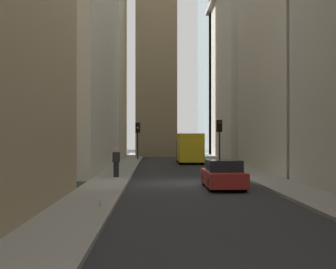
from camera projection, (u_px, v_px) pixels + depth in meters
name	position (u px, v px, depth m)	size (l,w,h in m)	color
ground_plane	(190.00, 183.00, 26.15)	(135.00, 135.00, 0.00)	#262628
sidewalk_right	(108.00, 182.00, 26.02)	(90.00, 2.20, 0.14)	gray
sidewalk_left	(271.00, 181.00, 26.28)	(90.00, 2.20, 0.14)	gray
building_left_far	(260.00, 60.00, 56.47)	(19.17, 10.50, 23.26)	beige
building_left_midfar	(324.00, 5.00, 35.29)	(15.72, 10.50, 24.73)	beige
building_right_far	(81.00, 20.00, 55.95)	(14.63, 10.50, 32.58)	beige
building_right_midfar	(41.00, 20.00, 36.07)	(18.22, 10.00, 22.76)	beige
church_spire	(156.00, 8.00, 61.55)	(5.72, 5.72, 36.86)	#9E8966
delivery_truck	(190.00, 148.00, 45.53)	(6.46, 2.25, 2.84)	yellow
sedan_red	(223.00, 175.00, 23.29)	(4.30, 1.78, 1.42)	maroon
traffic_light_midblock	(220.00, 131.00, 42.87)	(0.43, 0.52, 3.94)	black
traffic_light_far_junction	(138.00, 132.00, 51.00)	(0.43, 0.52, 3.93)	black
pedestrian	(116.00, 161.00, 28.33)	(0.26, 0.44, 1.74)	black
discarded_bottle	(100.00, 203.00, 16.36)	(0.07, 0.07, 0.27)	#999EA3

